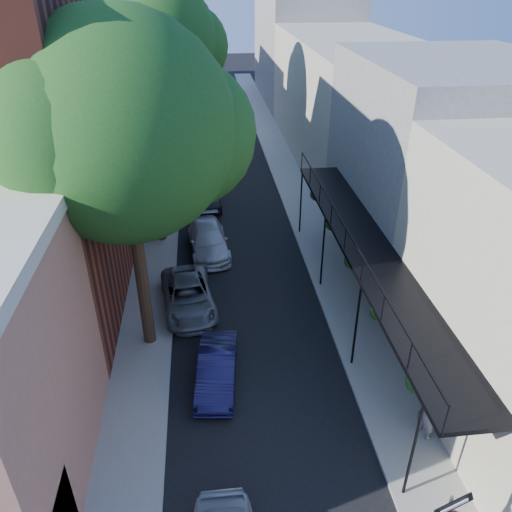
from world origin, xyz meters
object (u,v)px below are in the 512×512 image
object	(u,v)px
oak_near	(138,131)
parked_car_d	(208,240)
parked_car_c	(188,296)
parked_car_e	(207,194)
oak_mid	(156,98)
parked_car_b	(217,369)
pedestrian	(429,411)
oak_far	(165,42)

from	to	relation	value
oak_near	parked_car_d	xyz separation A→B (m)	(1.91, 6.36, -7.25)
parked_car_c	parked_car_e	bearing A→B (deg)	77.26
oak_mid	parked_car_b	bearing A→B (deg)	-79.17
oak_mid	pedestrian	xyz separation A→B (m)	(7.99, -13.47, -5.97)
parked_car_c	pedestrian	size ratio (longest dim) A/B	2.20
oak_mid	parked_car_d	bearing A→B (deg)	-39.36
oak_near	pedestrian	size ratio (longest dim) A/B	5.89
oak_far	pedestrian	bearing A→B (deg)	-70.60
parked_car_b	parked_car_d	distance (m)	8.94
parked_car_c	parked_car_d	bearing A→B (deg)	71.45
parked_car_b	parked_car_c	world-z (taller)	parked_car_c
parked_car_c	pedestrian	bearing A→B (deg)	-53.34
oak_mid	parked_car_b	size ratio (longest dim) A/B	2.91
parked_car_c	parked_car_e	world-z (taller)	parked_car_e
parked_car_d	oak_mid	bearing A→B (deg)	135.54
oak_near	oak_mid	size ratio (longest dim) A/B	1.12
oak_far	parked_car_d	size ratio (longest dim) A/B	2.74
parked_car_c	parked_car_d	size ratio (longest dim) A/B	0.98
oak_mid	parked_car_d	xyz separation A→B (m)	(1.96, -1.61, -6.42)
parked_car_d	parked_car_b	bearing A→B (deg)	-94.74
parked_car_e	pedestrian	xyz separation A→B (m)	(5.97, -17.30, 0.39)
oak_far	parked_car_c	xyz separation A→B (m)	(0.97, -15.25, -7.67)
parked_car_c	parked_car_e	size ratio (longest dim) A/B	1.04
oak_mid	oak_near	bearing A→B (deg)	-89.63
oak_far	parked_car_c	size ratio (longest dim) A/B	2.79
oak_mid	pedestrian	world-z (taller)	oak_mid
parked_car_b	pedestrian	distance (m)	6.67
parked_car_b	pedestrian	xyz separation A→B (m)	(5.97, -2.93, 0.51)
oak_mid	oak_far	bearing A→B (deg)	89.59
oak_mid	parked_car_e	distance (m)	7.69
parked_car_b	parked_car_d	world-z (taller)	parked_car_d
oak_mid	oak_far	xyz separation A→B (m)	(0.06, 9.04, 1.20)
parked_car_e	pedestrian	size ratio (longest dim) A/B	2.11
parked_car_e	oak_near	bearing A→B (deg)	-98.74
oak_far	oak_mid	bearing A→B (deg)	-90.41
parked_car_d	parked_car_e	distance (m)	5.44
oak_mid	parked_car_e	size ratio (longest dim) A/B	2.49
oak_mid	oak_far	world-z (taller)	oak_far
parked_car_c	pedestrian	world-z (taller)	pedestrian
oak_near	oak_far	distance (m)	17.01
oak_near	oak_far	bearing A→B (deg)	89.96
parked_car_b	oak_mid	bearing A→B (deg)	107.19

